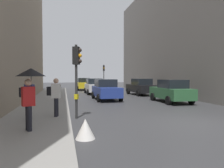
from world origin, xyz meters
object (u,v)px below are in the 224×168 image
(car_blue_van, at_px, (106,90))
(pedestrian_with_black_backpack, at_px, (55,95))
(pedestrian_with_umbrella, at_px, (30,82))
(pedestrian_with_grey_backpack, at_px, (28,96))
(warning_sign_triangle, at_px, (85,129))
(car_white_compact, at_px, (94,86))
(car_dark_suv, at_px, (141,87))
(car_yellow_taxi, at_px, (83,84))
(car_green_estate, at_px, (171,91))
(traffic_light_near_right, at_px, (77,68))
(traffic_light_far_median, at_px, (104,72))

(car_blue_van, distance_m, pedestrian_with_black_backpack, 8.39)
(pedestrian_with_umbrella, xyz_separation_m, pedestrian_with_grey_backpack, (-0.38, 1.97, -0.68))
(pedestrian_with_grey_backpack, distance_m, warning_sign_triangle, 3.68)
(car_white_compact, bearing_deg, warning_sign_triangle, -99.20)
(warning_sign_triangle, bearing_deg, pedestrian_with_umbrella, 153.88)
(pedestrian_with_umbrella, xyz_separation_m, pedestrian_with_black_backpack, (0.72, 2.40, -0.68))
(car_dark_suv, bearing_deg, car_white_compact, 151.00)
(pedestrian_with_black_backpack, bearing_deg, car_blue_van, 62.30)
(pedestrian_with_grey_backpack, bearing_deg, car_dark_suv, 50.34)
(pedestrian_with_grey_backpack, relative_size, pedestrian_with_black_backpack, 1.00)
(pedestrian_with_grey_backpack, xyz_separation_m, warning_sign_triangle, (2.17, -2.85, -0.84))
(car_yellow_taxi, height_order, pedestrian_with_grey_backpack, pedestrian_with_grey_backpack)
(car_green_estate, relative_size, car_dark_suv, 0.98)
(traffic_light_near_right, xyz_separation_m, pedestrian_with_black_backpack, (-1.00, -0.07, -1.27))
(traffic_light_near_right, xyz_separation_m, warning_sign_triangle, (0.06, -3.35, -2.10))
(car_white_compact, distance_m, car_dark_suv, 5.34)
(car_green_estate, bearing_deg, traffic_light_near_right, -148.80)
(traffic_light_near_right, bearing_deg, pedestrian_with_black_backpack, -175.72)
(car_white_compact, bearing_deg, car_dark_suv, -29.00)
(car_white_compact, xyz_separation_m, pedestrian_with_grey_backpack, (-4.92, -14.16, 0.29))
(car_yellow_taxi, bearing_deg, pedestrian_with_grey_backpack, -101.46)
(car_blue_van, bearing_deg, pedestrian_with_black_backpack, -117.70)
(traffic_light_far_median, relative_size, car_white_compact, 0.89)
(traffic_light_far_median, height_order, car_white_compact, traffic_light_far_median)
(car_white_compact, distance_m, pedestrian_with_grey_backpack, 14.99)
(traffic_light_near_right, xyz_separation_m, traffic_light_far_median, (5.37, 21.30, 0.17))
(traffic_light_far_median, relative_size, car_yellow_taxi, 0.89)
(car_green_estate, bearing_deg, traffic_light_far_median, 97.14)
(car_yellow_taxi, bearing_deg, traffic_light_far_median, 10.88)
(car_blue_van, relative_size, pedestrian_with_grey_backpack, 2.39)
(pedestrian_with_black_backpack, bearing_deg, car_green_estate, 28.51)
(car_yellow_taxi, distance_m, warning_sign_triangle, 24.13)
(pedestrian_with_umbrella, bearing_deg, warning_sign_triangle, -26.12)
(car_dark_suv, height_order, pedestrian_with_black_backpack, pedestrian_with_black_backpack)
(car_dark_suv, distance_m, pedestrian_with_grey_backpack, 15.03)
(car_white_compact, xyz_separation_m, car_dark_suv, (4.67, -2.59, 0.00))
(traffic_light_far_median, xyz_separation_m, pedestrian_with_black_backpack, (-6.37, -21.37, -1.44))
(car_yellow_taxi, distance_m, pedestrian_with_black_backpack, 21.01)
(pedestrian_with_grey_backpack, distance_m, pedestrian_with_black_backpack, 1.18)
(car_white_compact, xyz_separation_m, pedestrian_with_black_backpack, (-3.82, -13.74, 0.29))
(traffic_light_near_right, distance_m, car_blue_van, 8.06)
(warning_sign_triangle, bearing_deg, car_blue_van, 75.14)
(traffic_light_near_right, bearing_deg, warning_sign_triangle, -88.92)
(warning_sign_triangle, bearing_deg, pedestrian_with_grey_backpack, 127.26)
(traffic_light_near_right, height_order, car_green_estate, traffic_light_near_right)
(pedestrian_with_black_backpack, bearing_deg, pedestrian_with_umbrella, -106.80)
(traffic_light_near_right, height_order, car_blue_van, traffic_light_near_right)
(traffic_light_near_right, relative_size, pedestrian_with_black_backpack, 1.99)
(traffic_light_near_right, bearing_deg, pedestrian_with_umbrella, -124.87)
(car_blue_van, bearing_deg, car_yellow_taxi, 93.05)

